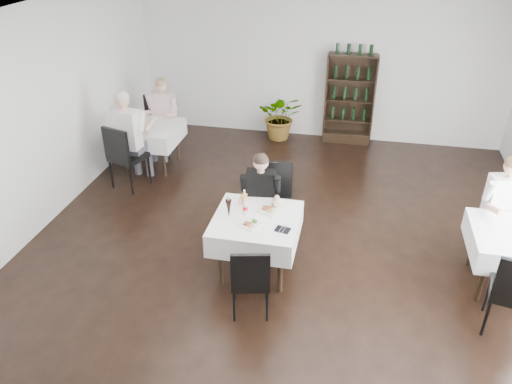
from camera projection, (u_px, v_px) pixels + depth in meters
room_shell at (282, 166)px, 5.59m from camera, size 9.00×9.00×9.00m
wine_shelf at (349, 100)px, 9.48m from camera, size 0.90×0.28×1.75m
main_table at (256, 228)px, 6.08m from camera, size 1.03×1.03×0.77m
left_table at (151, 134)px, 8.64m from camera, size 0.98×0.98×0.77m
potted_tree at (281, 116)px, 9.80m from camera, size 0.91×0.81×0.93m
main_chair_far at (273, 199)px, 6.68m from camera, size 0.60×0.61×1.11m
main_chair_near at (250, 278)px, 5.41m from camera, size 0.50×0.50×0.92m
left_chair_far at (158, 122)px, 9.15m from camera, size 0.58×0.59×1.08m
left_chair_near at (124, 154)px, 7.94m from camera, size 0.63×0.63×1.09m
right_chair_far at (501, 222)px, 6.37m from camera, size 0.48×0.49×0.92m
diner_main at (260, 195)px, 6.44m from camera, size 0.54×0.56×1.36m
diner_left_far at (162, 112)px, 8.94m from camera, size 0.55×0.55×1.45m
diner_left_near at (129, 130)px, 7.92m from camera, size 0.64×0.65×1.63m
diner_right_far at (506, 204)px, 6.13m from camera, size 0.61×0.64×1.47m
plate_far at (270, 209)px, 6.16m from camera, size 0.34×0.34×0.08m
plate_near at (251, 224)px, 5.86m from camera, size 0.29×0.29×0.07m
pilsner_dark at (229, 209)px, 5.95m from camera, size 0.07×0.07×0.31m
pilsner_lager at (244, 204)px, 6.03m from camera, size 0.08×0.08×0.33m
coke_bottle at (245, 207)px, 6.04m from camera, size 0.06×0.06×0.24m
napkin_cutlery at (283, 229)px, 5.78m from camera, size 0.20×0.19×0.02m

